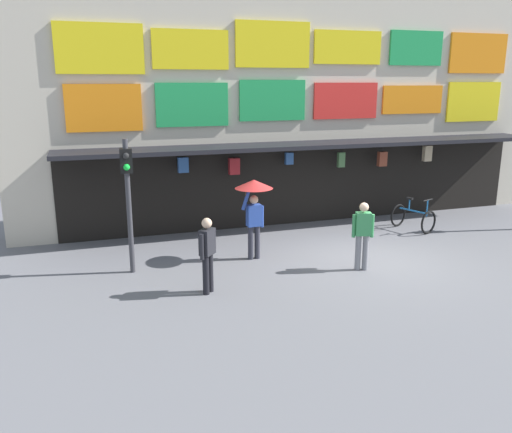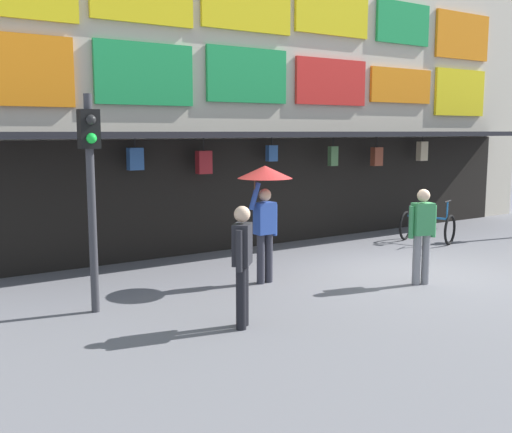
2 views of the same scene
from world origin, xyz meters
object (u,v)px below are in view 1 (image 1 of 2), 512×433
object	(u,v)px
traffic_light_near	(128,185)
pedestrian_in_blue	(207,251)
pedestrian_with_umbrella	(254,197)
bicycle_parked	(413,218)
pedestrian_in_purple	(363,231)

from	to	relation	value
traffic_light_near	pedestrian_in_blue	distance (m)	2.60
traffic_light_near	pedestrian_with_umbrella	size ratio (longest dim) A/B	1.54
traffic_light_near	pedestrian_with_umbrella	bearing A→B (deg)	0.48
traffic_light_near	bicycle_parked	bearing A→B (deg)	7.06
bicycle_parked	pedestrian_with_umbrella	size ratio (longest dim) A/B	0.64
bicycle_parked	pedestrian_with_umbrella	world-z (taller)	pedestrian_with_umbrella
bicycle_parked	pedestrian_in_purple	world-z (taller)	pedestrian_in_purple
pedestrian_with_umbrella	pedestrian_in_blue	xyz separation A→B (m)	(-1.65, -1.84, -0.69)
pedestrian_with_umbrella	pedestrian_in_purple	distance (m)	2.81
traffic_light_near	pedestrian_in_blue	world-z (taller)	traffic_light_near
bicycle_parked	traffic_light_near	bearing A→B (deg)	-172.94
traffic_light_near	pedestrian_in_blue	bearing A→B (deg)	-51.68
pedestrian_with_umbrella	pedestrian_in_blue	distance (m)	2.57
pedestrian_with_umbrella	pedestrian_in_purple	bearing A→B (deg)	-35.28
pedestrian_with_umbrella	pedestrian_in_purple	world-z (taller)	pedestrian_with_umbrella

